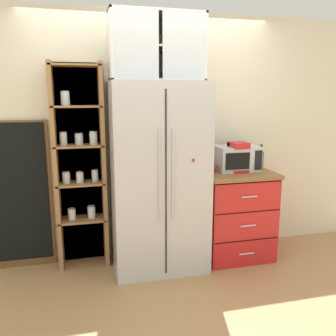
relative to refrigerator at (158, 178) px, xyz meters
The scene contains 13 objects.
ground_plane 0.92m from the refrigerator, 90.00° to the right, with size 10.77×10.77×0.00m, color tan.
wall_back_cream 0.51m from the refrigerator, 90.00° to the left, with size 5.06×0.10×2.55m, color silver.
refrigerator is the anchor object (origin of this frame).
pantry_shelf_column 0.80m from the refrigerator, 160.70° to the left, with size 0.53×0.29×2.03m.
counter_cabinet 0.96m from the refrigerator, ahead, with size 0.74×0.63×0.94m.
microwave 0.88m from the refrigerator, ahead, with size 0.44×0.33×0.26m.
coffee_maker 0.87m from the refrigerator, ahead, with size 0.17×0.20×0.31m.
mug_red 0.57m from the refrigerator, ahead, with size 0.11×0.07×0.09m.
mug_navy 0.86m from the refrigerator, ahead, with size 0.11×0.08×0.10m.
bottle_green 1.17m from the refrigerator, ahead, with size 0.06×0.06×0.26m.
bottle_cobalt 0.86m from the refrigerator, ahead, with size 0.07×0.07×0.27m.
upper_cabinet 1.23m from the refrigerator, 90.00° to the left, with size 0.87×0.32×0.61m.
chalkboard_menu 1.38m from the refrigerator, 167.20° to the left, with size 0.60×0.04×1.49m.
Camera 1 is at (-0.72, -3.27, 1.72)m, focal length 37.59 mm.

